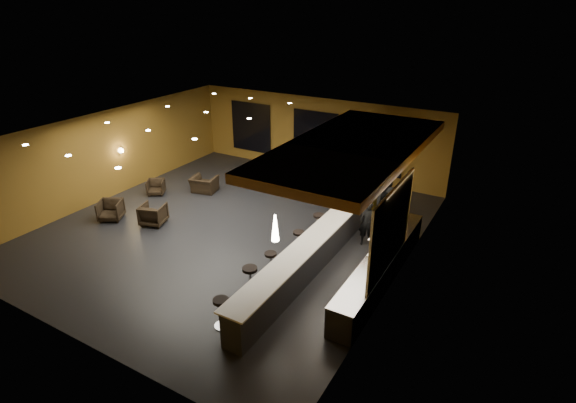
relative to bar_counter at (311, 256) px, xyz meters
The scene contains 35 objects.
floor 3.82m from the bar_counter, 164.68° to the left, with size 12.00×13.00×0.10m, color black.
ceiling 4.86m from the bar_counter, 164.68° to the left, with size 12.00×13.00×0.10m, color black.
wall_back 8.48m from the bar_counter, 115.80° to the left, with size 12.00×0.10×3.50m, color brown.
wall_front 6.76m from the bar_counter, 123.33° to the right, with size 12.00×0.10×3.50m, color brown.
wall_left 9.83m from the bar_counter, behind, with size 0.10×13.00×3.50m, color brown.
wall_right 2.88m from the bar_counter, 22.62° to the left, with size 0.10×13.00×3.50m, color brown.
wood_soffit 3.51m from the bar_counter, 80.07° to the left, with size 3.60×8.00×0.28m, color #9E642E.
window_left 10.39m from the bar_counter, 133.86° to the left, with size 2.20×0.06×2.40m, color black.
window_center 8.37m from the bar_counter, 116.13° to the left, with size 2.20×0.06×2.40m, color black.
window_right 7.56m from the bar_counter, 94.99° to the left, with size 2.20×0.06×2.40m, color black.
tile_backsplash 2.75m from the bar_counter, ahead, with size 0.06×3.20×2.40m, color white.
bar_counter is the anchor object (origin of this frame).
bar_top 0.52m from the bar_counter, ahead, with size 0.78×8.10×0.05m, color silver.
prep_counter 2.06m from the bar_counter, 14.04° to the left, with size 0.70×6.00×0.86m, color black.
prep_top 2.10m from the bar_counter, 14.04° to the left, with size 0.72×6.00×0.03m, color silver.
wall_shelf_lower 2.44m from the bar_counter, ahead, with size 0.30×1.50×0.03m, color silver.
wall_shelf_upper 2.67m from the bar_counter, ahead, with size 0.30×1.50×0.03m, color silver.
column 4.77m from the bar_counter, 90.00° to the left, with size 0.60×0.60×3.50m, color olive.
wall_sconce 9.73m from the bar_counter, behind, with size 0.22×0.22×0.22m, color #FFE5B2.
pendant_0 2.72m from the bar_counter, 90.00° to the right, with size 0.20×0.20×0.70m, color white.
pendant_1 1.92m from the bar_counter, 90.00° to the left, with size 0.20×0.20×0.70m, color white.
pendant_2 3.52m from the bar_counter, 90.00° to the left, with size 0.20×0.20×0.70m, color white.
staff_a 2.47m from the bar_counter, 68.50° to the left, with size 0.57×0.37×1.56m, color black.
staff_b 3.83m from the bar_counter, 73.62° to the left, with size 0.92×0.72×1.90m, color black.
staff_c 3.50m from the bar_counter, 66.99° to the left, with size 0.89×0.58×1.81m, color black.
armchair_a 7.97m from the bar_counter, behind, with size 0.79×0.82×0.74m, color black.
armchair_b 6.32m from the bar_counter, behind, with size 0.82×0.84×0.76m, color black.
armchair_c 8.42m from the bar_counter, 167.07° to the left, with size 0.67×0.69×0.63m, color black.
armchair_d 7.32m from the bar_counter, 155.05° to the left, with size 1.02×0.89×0.66m, color black.
bar_stool_0 3.45m from the bar_counter, 102.42° to the right, with size 0.42×0.42×0.82m.
bar_stool_1 2.10m from the bar_counter, 114.87° to the right, with size 0.44×0.44×0.86m.
bar_stool_2 1.22m from the bar_counter, 138.58° to the right, with size 0.37×0.37×0.74m.
bar_stool_3 1.08m from the bar_counter, 138.39° to the left, with size 0.38×0.38×0.76m.
bar_stool_4 2.22m from the bar_counter, 110.49° to the left, with size 0.40×0.40×0.78m.
bar_stool_5 3.60m from the bar_counter, 100.84° to the left, with size 0.43×0.43×0.85m.
Camera 1 is at (8.78, -11.28, 7.51)m, focal length 28.00 mm.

